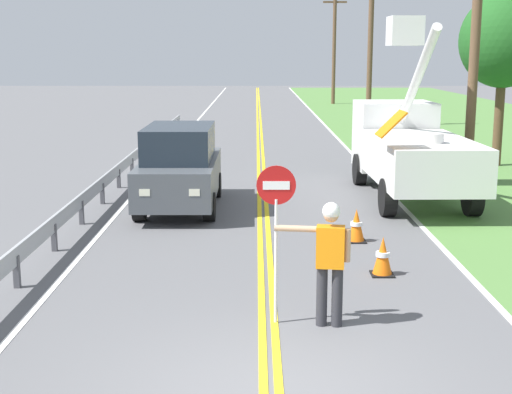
{
  "coord_description": "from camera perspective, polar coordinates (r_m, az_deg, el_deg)",
  "views": [
    {
      "loc": [
        -0.18,
        -7.66,
        3.88
      ],
      "look_at": [
        -0.13,
        5.7,
        1.2
      ],
      "focal_mm": 50.49,
      "sensor_mm": 36.0,
      "label": 1
    }
  ],
  "objects": [
    {
      "name": "utility_pole_mid",
      "position": [
        39.0,
        8.83,
        11.51
      ],
      "size": [
        1.8,
        0.28,
        7.81
      ],
      "color": "brown",
      "rests_on": "ground"
    },
    {
      "name": "oncoming_suv_nearest",
      "position": [
        18.23,
        -6.24,
        2.37
      ],
      "size": [
        1.92,
        4.61,
        2.1
      ],
      "color": "#4C5156",
      "rests_on": "ground"
    },
    {
      "name": "centerline_yellow_right",
      "position": [
        27.94,
        0.35,
        3.37
      ],
      "size": [
        0.11,
        110.0,
        0.01
      ],
      "primitive_type": "cube",
      "color": "yellow",
      "rests_on": "ground"
    },
    {
      "name": "stop_sign_paddle",
      "position": [
        10.21,
        1.41,
        -0.95
      ],
      "size": [
        0.56,
        0.04,
        2.33
      ],
      "color": "silver",
      "rests_on": "ground"
    },
    {
      "name": "utility_pole_near",
      "position": [
        21.81,
        16.82,
        12.72
      ],
      "size": [
        1.8,
        0.28,
        8.8
      ],
      "color": "brown",
      "rests_on": "ground"
    },
    {
      "name": "flagger_worker",
      "position": [
        10.32,
        5.65,
        -4.66
      ],
      "size": [
        1.08,
        0.3,
        1.83
      ],
      "color": "#2D2D33",
      "rests_on": "ground"
    },
    {
      "name": "utility_pole_far",
      "position": [
        56.59,
        6.0,
        11.72
      ],
      "size": [
        1.8,
        0.28,
        8.27
      ],
      "color": "brown",
      "rests_on": "ground"
    },
    {
      "name": "guardrail_left_shoulder",
      "position": [
        22.48,
        -10.51,
        2.55
      ],
      "size": [
        0.1,
        32.0,
        0.71
      ],
      "color": "#9EA0A3",
      "rests_on": "ground"
    },
    {
      "name": "centerline_yellow_left",
      "position": [
        27.94,
        -0.02,
        3.37
      ],
      "size": [
        0.11,
        110.0,
        0.01
      ],
      "primitive_type": "cube",
      "color": "yellow",
      "rests_on": "ground"
    },
    {
      "name": "traffic_cone_lead",
      "position": [
        12.98,
        9.81,
        -4.68
      ],
      "size": [
        0.4,
        0.4,
        0.7
      ],
      "color": "orange",
      "rests_on": "ground"
    },
    {
      "name": "utility_bucket_truck",
      "position": [
        20.19,
        11.76,
        4.03
      ],
      "size": [
        2.67,
        6.85,
        4.88
      ],
      "color": "white",
      "rests_on": "ground"
    },
    {
      "name": "traffic_cone_mid",
      "position": [
        15.16,
        7.76,
        -2.29
      ],
      "size": [
        0.4,
        0.4,
        0.7
      ],
      "color": "orange",
      "rests_on": "ground"
    },
    {
      "name": "edge_line_left",
      "position": [
        28.14,
        -7.19,
        3.34
      ],
      "size": [
        0.12,
        110.0,
        0.01
      ],
      "primitive_type": "cube",
      "color": "silver",
      "rests_on": "ground"
    },
    {
      "name": "roadside_tree_verge",
      "position": [
        26.37,
        18.84,
        11.6
      ],
      "size": [
        3.0,
        3.0,
        5.9
      ],
      "color": "brown",
      "rests_on": "ground"
    },
    {
      "name": "edge_line_right",
      "position": [
        28.19,
        7.52,
        3.34
      ],
      "size": [
        0.12,
        110.0,
        0.01
      ],
      "primitive_type": "cube",
      "color": "silver",
      "rests_on": "ground"
    }
  ]
}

